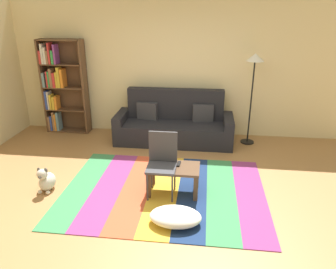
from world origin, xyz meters
TOP-DOWN VIEW (x-y plane):
  - ground_plane at (0.00, 0.00)m, footprint 14.00×14.00m
  - back_wall at (0.00, 2.55)m, footprint 6.80×0.10m
  - rug at (0.02, 0.11)m, footprint 2.89×2.19m
  - couch at (-0.03, 2.02)m, footprint 2.26×0.80m
  - bookshelf at (-2.44, 2.30)m, footprint 0.90×0.28m
  - coffee_table at (0.16, 0.10)m, footprint 0.73×0.44m
  - pouf at (0.26, -0.63)m, footprint 0.64×0.43m
  - dog at (-1.67, -0.07)m, footprint 0.22×0.35m
  - standing_lamp at (1.41, 2.10)m, footprint 0.32×0.32m
  - tv_remote at (0.22, 0.17)m, footprint 0.05×0.15m
  - folding_chair at (0.00, 0.09)m, footprint 0.40×0.40m

SIDE VIEW (x-z plane):
  - ground_plane at x=0.00m, z-range 0.00..0.00m
  - rug at x=0.02m, z-range 0.00..0.01m
  - pouf at x=0.26m, z-range 0.01..0.20m
  - dog at x=-1.67m, z-range -0.04..0.36m
  - coffee_table at x=0.16m, z-range 0.13..0.53m
  - couch at x=-0.03m, z-range -0.16..0.84m
  - tv_remote at x=0.22m, z-range 0.41..0.43m
  - folding_chair at x=0.00m, z-range 0.08..0.98m
  - bookshelf at x=-2.44m, z-range 0.01..1.93m
  - back_wall at x=0.00m, z-range 0.00..2.70m
  - standing_lamp at x=1.41m, z-range 0.58..2.30m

